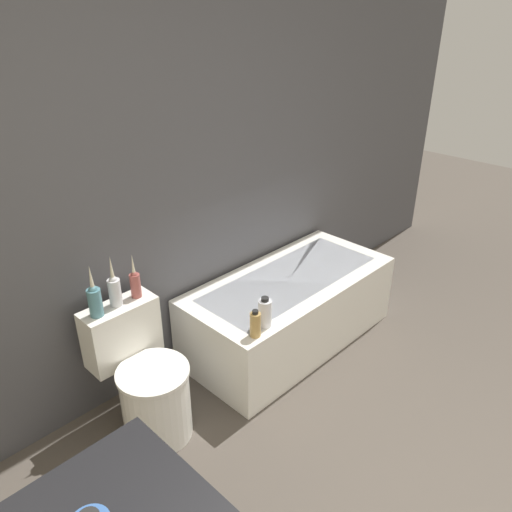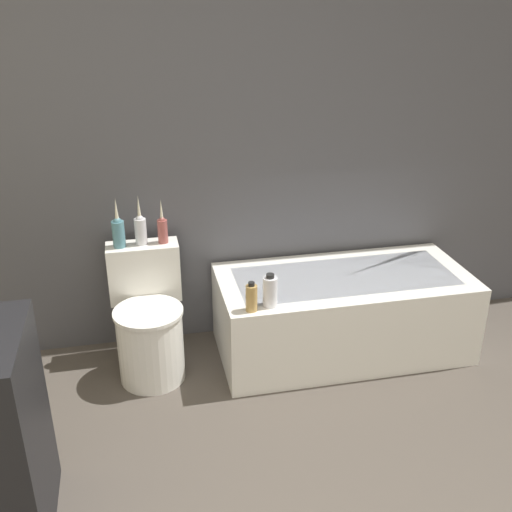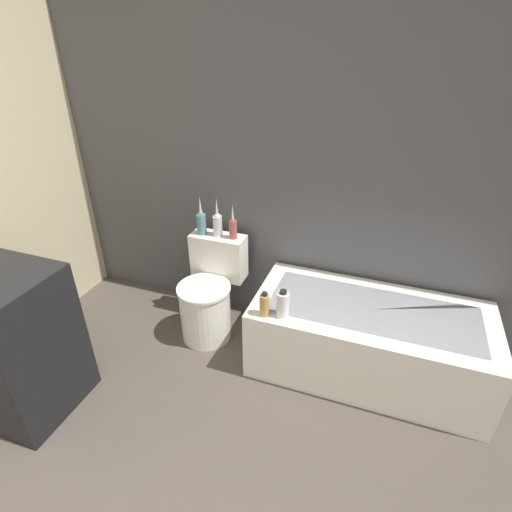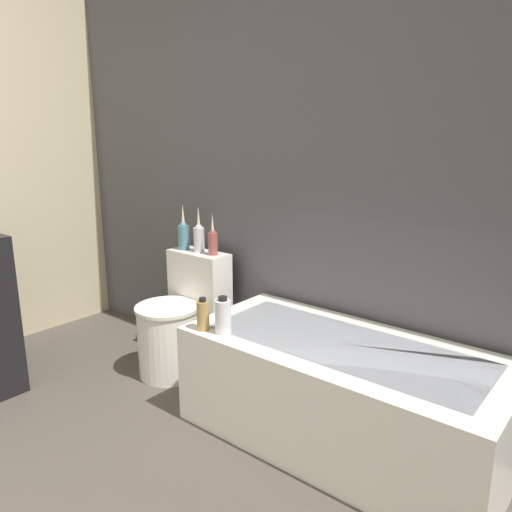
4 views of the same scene
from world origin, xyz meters
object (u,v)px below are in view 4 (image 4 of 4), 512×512
(shampoo_bottle_tall, at_px, (203,315))
(bathtub, at_px, (342,392))
(toilet, at_px, (178,321))
(vase_gold, at_px, (184,234))
(vase_bronze, at_px, (213,241))
(shampoo_bottle_short, at_px, (223,316))
(vase_silver, at_px, (199,236))

(shampoo_bottle_tall, bearing_deg, bathtub, 24.57)
(bathtub, height_order, shampoo_bottle_tall, shampoo_bottle_tall)
(bathtub, height_order, toilet, toilet)
(toilet, distance_m, vase_gold, 0.53)
(bathtub, relative_size, vase_bronze, 5.76)
(shampoo_bottle_short, bearing_deg, toilet, 156.70)
(shampoo_bottle_tall, bearing_deg, shampoo_bottle_short, 15.31)
(toilet, xyz_separation_m, shampoo_bottle_tall, (0.52, -0.30, 0.26))
(shampoo_bottle_short, bearing_deg, shampoo_bottle_tall, -164.69)
(bathtub, height_order, shampoo_bottle_short, shampoo_bottle_short)
(toilet, distance_m, shampoo_bottle_tall, 0.65)
(shampoo_bottle_tall, height_order, shampoo_bottle_short, shampoo_bottle_short)
(bathtub, height_order, vase_gold, vase_gold)
(vase_silver, relative_size, vase_bronze, 1.12)
(vase_gold, xyz_separation_m, vase_silver, (0.12, 0.01, -0.00))
(bathtub, relative_size, vase_silver, 5.15)
(shampoo_bottle_tall, bearing_deg, vase_gold, 143.23)
(toilet, height_order, vase_gold, vase_gold)
(shampoo_bottle_short, bearing_deg, vase_silver, 143.37)
(vase_gold, bearing_deg, vase_bronze, 2.58)
(bathtub, xyz_separation_m, toilet, (-1.13, 0.02, 0.06))
(vase_gold, relative_size, vase_bronze, 1.12)
(vase_bronze, height_order, shampoo_bottle_short, vase_bronze)
(shampoo_bottle_tall, bearing_deg, vase_silver, 136.56)
(bathtub, xyz_separation_m, vase_gold, (-1.25, 0.20, 0.55))
(vase_silver, bearing_deg, vase_gold, -173.05)
(toilet, bearing_deg, vase_gold, 123.48)
(shampoo_bottle_short, bearing_deg, vase_gold, 148.85)
(vase_silver, xyz_separation_m, shampoo_bottle_tall, (0.52, -0.49, -0.23))
(toilet, height_order, vase_silver, vase_silver)
(vase_bronze, bearing_deg, bathtub, -11.87)
(toilet, bearing_deg, shampoo_bottle_tall, -29.75)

